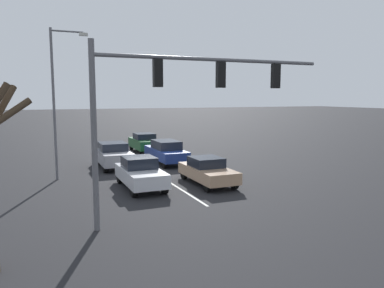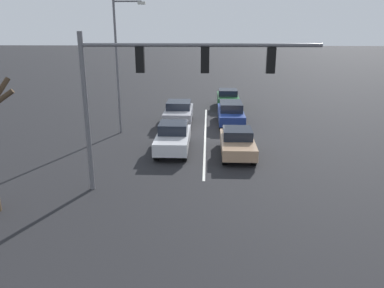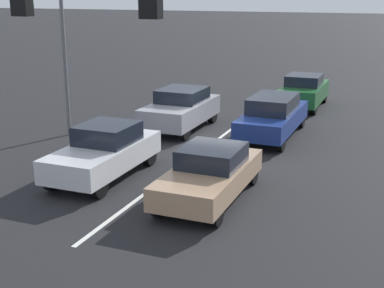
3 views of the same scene
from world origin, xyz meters
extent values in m
plane|color=black|center=(0.00, 0.00, 0.00)|extent=(240.00, 240.00, 0.00)
cube|color=silver|center=(0.00, 1.51, 0.01)|extent=(0.12, 15.02, 0.01)
cube|color=tan|center=(-1.72, 5.34, 0.59)|extent=(1.71, 4.12, 0.58)
cube|color=black|center=(-1.72, 5.14, 1.13)|extent=(1.51, 1.67, 0.49)
cube|color=red|center=(-2.32, 3.32, 0.74)|extent=(0.24, 0.06, 0.12)
cube|color=red|center=(-1.12, 3.32, 0.74)|extent=(0.24, 0.06, 0.12)
cylinder|color=black|center=(-2.45, 6.85, 0.30)|extent=(0.22, 0.60, 0.60)
cylinder|color=black|center=(-0.99, 6.85, 0.30)|extent=(0.22, 0.60, 0.60)
cylinder|color=black|center=(-2.45, 3.83, 0.30)|extent=(0.22, 0.60, 0.60)
cylinder|color=black|center=(-0.99, 3.83, 0.30)|extent=(0.22, 0.60, 0.60)
cube|color=silver|center=(1.73, 4.87, 0.65)|extent=(1.73, 4.11, 0.66)
cube|color=black|center=(1.73, 4.60, 1.26)|extent=(1.52, 1.63, 0.55)
cube|color=red|center=(1.12, 2.85, 0.82)|extent=(0.24, 0.06, 0.12)
cube|color=red|center=(2.33, 2.85, 0.82)|extent=(0.24, 0.06, 0.12)
cylinder|color=black|center=(0.99, 6.35, 0.32)|extent=(0.22, 0.65, 0.65)
cylinder|color=black|center=(2.46, 6.35, 0.32)|extent=(0.22, 0.65, 0.65)
cylinder|color=black|center=(0.99, 3.39, 0.32)|extent=(0.22, 0.65, 0.65)
cylinder|color=black|center=(2.46, 3.39, 0.32)|extent=(0.22, 0.65, 0.65)
cube|color=navy|center=(-1.74, -1.40, 0.66)|extent=(1.71, 4.76, 0.64)
cube|color=black|center=(-1.74, -1.34, 1.27)|extent=(1.51, 2.34, 0.57)
cube|color=red|center=(-2.34, -3.74, 0.82)|extent=(0.24, 0.06, 0.12)
cube|color=red|center=(-1.14, -3.74, 0.82)|extent=(0.24, 0.06, 0.12)
cylinder|color=black|center=(-2.47, 0.39, 0.34)|extent=(0.22, 0.68, 0.68)
cylinder|color=black|center=(-1.02, 0.39, 0.34)|extent=(0.22, 0.68, 0.68)
cylinder|color=black|center=(-2.47, -3.18, 0.34)|extent=(0.22, 0.68, 0.68)
cylinder|color=black|center=(-1.02, -3.18, 0.34)|extent=(0.22, 0.68, 0.68)
cube|color=gray|center=(1.88, -1.14, 0.71)|extent=(1.86, 4.10, 0.75)
cube|color=black|center=(1.88, -1.33, 1.34)|extent=(1.63, 1.90, 0.50)
cube|color=red|center=(1.23, -3.15, 0.90)|extent=(0.24, 0.06, 0.12)
cube|color=red|center=(2.53, -3.15, 0.90)|extent=(0.24, 0.06, 0.12)
cylinder|color=black|center=(1.08, 0.33, 0.33)|extent=(0.22, 0.67, 0.67)
cylinder|color=black|center=(2.68, 0.33, 0.33)|extent=(0.22, 0.67, 0.67)
cylinder|color=black|center=(1.08, -2.60, 0.33)|extent=(0.22, 0.67, 0.67)
cylinder|color=black|center=(2.68, -2.60, 0.33)|extent=(0.22, 0.67, 0.67)
cube|color=#1E5928|center=(-1.81, -7.11, 0.68)|extent=(1.72, 4.05, 0.74)
cube|color=black|center=(-1.81, -7.04, 1.29)|extent=(1.52, 1.76, 0.48)
cube|color=red|center=(-2.41, -9.09, 0.87)|extent=(0.24, 0.06, 0.12)
cube|color=red|center=(-1.20, -9.09, 0.87)|extent=(0.24, 0.06, 0.12)
cylinder|color=black|center=(-2.54, -5.65, 0.31)|extent=(0.22, 0.63, 0.63)
cylinder|color=black|center=(-1.08, -5.65, 0.31)|extent=(0.22, 0.63, 0.63)
cylinder|color=black|center=(-2.54, -8.57, 0.31)|extent=(0.22, 0.63, 0.63)
cylinder|color=black|center=(-1.08, -8.57, 0.31)|extent=(0.22, 0.63, 0.63)
cylinder|color=slate|center=(4.65, 10.02, 3.18)|extent=(0.20, 0.20, 6.36)
cylinder|color=slate|center=(0.19, 10.02, 5.86)|extent=(8.93, 0.14, 0.14)
cube|color=black|center=(-2.46, 10.02, 5.32)|extent=(0.32, 0.22, 0.95)
sphere|color=#4C0C0C|center=(-2.46, 9.86, 5.60)|extent=(0.20, 0.20, 0.20)
sphere|color=#4C420C|center=(-2.46, 9.86, 5.32)|extent=(0.20, 0.20, 0.20)
sphere|color=#19D83F|center=(-2.46, 9.86, 5.03)|extent=(0.20, 0.20, 0.20)
cube|color=black|center=(-0.01, 10.02, 5.32)|extent=(0.32, 0.22, 0.95)
sphere|color=#4C0C0C|center=(-0.01, 9.86, 5.60)|extent=(0.20, 0.20, 0.20)
sphere|color=#4C420C|center=(-0.01, 9.86, 5.32)|extent=(0.20, 0.20, 0.20)
sphere|color=#19D83F|center=(-0.01, 9.86, 5.03)|extent=(0.20, 0.20, 0.20)
cube|color=black|center=(2.43, 10.02, 5.32)|extent=(0.32, 0.22, 0.95)
sphere|color=#4C0C0C|center=(2.43, 9.86, 5.60)|extent=(0.20, 0.20, 0.20)
sphere|color=#4C420C|center=(2.43, 9.86, 5.32)|extent=(0.20, 0.20, 0.20)
sphere|color=#19D83F|center=(2.43, 9.86, 5.03)|extent=(0.20, 0.20, 0.20)
cylinder|color=slate|center=(5.44, 1.24, 4.05)|extent=(0.14, 0.14, 8.09)
cylinder|color=slate|center=(4.61, 1.24, 7.94)|extent=(1.66, 0.09, 0.09)
cube|color=beige|center=(3.78, 1.24, 7.84)|extent=(0.44, 0.24, 0.16)
cylinder|color=#423323|center=(7.08, 11.98, 4.03)|extent=(1.26, 0.50, 0.92)
camera|label=1|loc=(6.44, 22.57, 4.51)|focal=35.00mm
camera|label=2|loc=(-0.14, 24.28, 6.48)|focal=35.00mm
camera|label=3|loc=(-6.23, 17.62, 5.26)|focal=50.00mm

